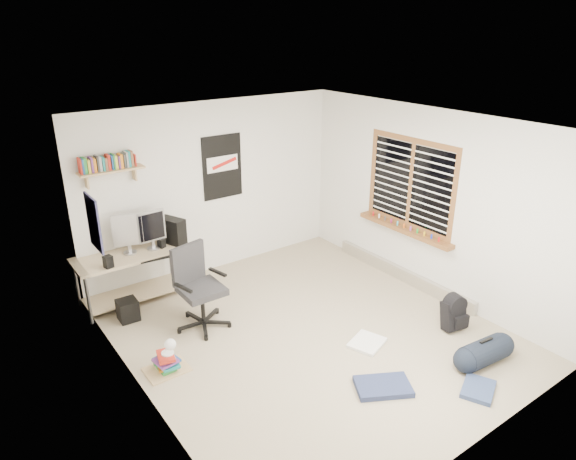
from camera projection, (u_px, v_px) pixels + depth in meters
floor at (308, 333)px, 6.19m from camera, size 4.00×4.50×0.01m
ceiling at (312, 125)px, 5.24m from camera, size 4.00×4.50×0.01m
back_wall at (213, 188)px, 7.41m from camera, size 4.00×0.01×2.50m
left_wall at (136, 288)px, 4.62m from camera, size 0.01×4.50×2.50m
right_wall at (429, 203)px, 6.81m from camera, size 0.01×4.50×2.50m
desk at (132, 276)px, 6.78m from camera, size 1.53×0.97×0.65m
monitor_left at (129, 242)px, 6.61m from camera, size 0.39×0.21×0.42m
monitor_right at (152, 237)px, 6.74m from camera, size 0.38×0.12×0.41m
pc_tower at (172, 232)px, 6.94m from camera, size 0.31×0.42×0.39m
keyboard at (152, 258)px, 6.60m from camera, size 0.46×0.20×0.02m
speaker_left at (108, 263)px, 6.27m from camera, size 0.12×0.12×0.19m
speaker_right at (162, 245)px, 6.83m from camera, size 0.11×0.11×0.16m
office_chair at (202, 291)px, 6.15m from camera, size 0.82×0.82×1.04m
wall_shelf at (111, 170)px, 6.33m from camera, size 0.80×0.22×0.24m
poster_back_wall at (222, 167)px, 7.36m from camera, size 0.62×0.03×0.92m
poster_left_wall at (94, 223)px, 5.44m from camera, size 0.02×0.42×0.60m
window at (410, 184)px, 6.93m from camera, size 0.10×1.50×1.26m
baseboard_heater at (402, 274)px, 7.44m from camera, size 0.08×2.50×0.18m
backpack at (453, 315)px, 6.19m from camera, size 0.31×0.27×0.36m
duffel_bag at (484, 353)px, 5.58m from camera, size 0.31×0.31×0.56m
tshirt at (367, 343)px, 5.96m from camera, size 0.49×0.45×0.04m
jeans_a at (383, 386)px, 5.23m from camera, size 0.66×0.58×0.06m
jeans_b at (478, 389)px, 5.20m from camera, size 0.48×0.44×0.05m
book_stack at (166, 358)px, 5.47m from camera, size 0.50×0.42×0.32m
desk_lamp at (166, 340)px, 5.38m from camera, size 0.16×0.24×0.22m
subwoofer at (128, 310)px, 6.41m from camera, size 0.25×0.25×0.27m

